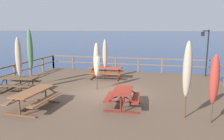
{
  "coord_description": "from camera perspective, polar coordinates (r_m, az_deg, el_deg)",
  "views": [
    {
      "loc": [
        2.82,
        -11.05,
        3.95
      ],
      "look_at": [
        0.0,
        0.9,
        1.65
      ],
      "focal_mm": 35.97,
      "sensor_mm": 36.0,
      "label": 1
    }
  ],
  "objects": [
    {
      "name": "ground_plane",
      "position": [
        12.07,
        -0.99,
        -8.51
      ],
      "size": [
        600.0,
        600.0,
        0.0
      ],
      "primitive_type": "plane",
      "color": "navy"
    },
    {
      "name": "wooden_deck",
      "position": [
        11.97,
        -0.99,
        -7.03
      ],
      "size": [
        12.69,
        11.94,
        0.65
      ],
      "primitive_type": "cube",
      "color": "brown",
      "rests_on": "ground"
    },
    {
      "name": "railing_waterside_far",
      "position": [
        17.29,
        3.76,
        2.09
      ],
      "size": [
        12.49,
        0.1,
        1.09
      ],
      "color": "brown",
      "rests_on": "wooden_deck"
    },
    {
      "name": "railing_side_left",
      "position": [
        14.49,
        -25.48,
        -0.61
      ],
      "size": [
        0.1,
        11.74,
        1.09
      ],
      "color": "brown",
      "rests_on": "wooden_deck"
    },
    {
      "name": "picnic_table_back_right",
      "position": [
        12.77,
        -22.5,
        -2.62
      ],
      "size": [
        1.96,
        1.57,
        0.78
      ],
      "color": "brown",
      "rests_on": "wooden_deck"
    },
    {
      "name": "picnic_table_mid_right",
      "position": [
        9.89,
        -19.34,
        -6.06
      ],
      "size": [
        1.5,
        2.21,
        0.78
      ],
      "color": "brown",
      "rests_on": "wooden_deck"
    },
    {
      "name": "picnic_table_front_right",
      "position": [
        14.82,
        -1.55,
        -0.04
      ],
      "size": [
        2.14,
        1.42,
        0.78
      ],
      "color": "#993819",
      "rests_on": "wooden_deck"
    },
    {
      "name": "picnic_table_back_left",
      "position": [
        9.46,
        2.71,
        -6.32
      ],
      "size": [
        1.52,
        1.7,
        0.78
      ],
      "color": "maroon",
      "rests_on": "wooden_deck"
    },
    {
      "name": "patio_umbrella_tall_mid_right",
      "position": [
        12.56,
        -22.66,
        3.0
      ],
      "size": [
        0.32,
        0.32,
        2.85
      ],
      "color": "#4C3828",
      "rests_on": "wooden_deck"
    },
    {
      "name": "patio_umbrella_tall_back_left",
      "position": [
        8.5,
        18.61,
        0.05
      ],
      "size": [
        0.32,
        0.32,
        2.87
      ],
      "color": "#4C3828",
      "rests_on": "wooden_deck"
    },
    {
      "name": "patio_umbrella_tall_front",
      "position": [
        14.67,
        -1.79,
        4.14
      ],
      "size": [
        0.32,
        0.32,
        2.59
      ],
      "color": "#4C3828",
      "rests_on": "wooden_deck"
    },
    {
      "name": "patio_umbrella_short_back",
      "position": [
        13.75,
        -20.11,
        4.85
      ],
      "size": [
        0.32,
        0.32,
        3.26
      ],
      "color": "#4C3828",
      "rests_on": "wooden_deck"
    },
    {
      "name": "patio_umbrella_short_mid",
      "position": [
        8.41,
        24.56,
        -2.32
      ],
      "size": [
        0.32,
        0.32,
        2.46
      ],
      "color": "#4C3828",
      "rests_on": "wooden_deck"
    },
    {
      "name": "patio_umbrella_tall_mid_left",
      "position": [
        12.01,
        -3.94,
        2.54
      ],
      "size": [
        0.32,
        0.32,
        2.55
      ],
      "color": "#4C3828",
      "rests_on": "wooden_deck"
    },
    {
      "name": "lamp_post_hooked",
      "position": [
        16.45,
        22.72,
        5.65
      ],
      "size": [
        0.56,
        0.5,
        3.2
      ],
      "color": "black",
      "rests_on": "wooden_deck"
    }
  ]
}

